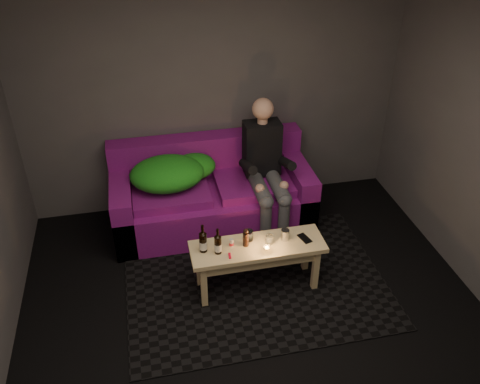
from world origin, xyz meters
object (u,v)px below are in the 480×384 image
object	(u,v)px
sofa	(212,196)
beer_bottle_b	(218,244)
coffee_table	(257,253)
steel_cup	(285,235)
person	(266,166)
beer_bottle_a	(203,242)

from	to	relation	value
sofa	beer_bottle_b	size ratio (longest dim) A/B	8.20
coffee_table	steel_cup	xyz separation A→B (m)	(0.25, 0.03, 0.14)
sofa	steel_cup	size ratio (longest dim) A/B	20.05
coffee_table	steel_cup	world-z (taller)	steel_cup
sofa	beer_bottle_b	xyz separation A→B (m)	(-0.13, -1.13, 0.26)
sofa	beer_bottle_b	bearing A→B (deg)	-96.50
sofa	coffee_table	size ratio (longest dim) A/B	1.73
coffee_table	beer_bottle_b	distance (m)	0.40
person	beer_bottle_a	bearing A→B (deg)	-130.69
beer_bottle_a	steel_cup	world-z (taller)	beer_bottle_a
sofa	person	distance (m)	0.69
sofa	beer_bottle_b	distance (m)	1.17
beer_bottle_b	steel_cup	xyz separation A→B (m)	(0.61, 0.05, -0.04)
person	steel_cup	distance (m)	0.93
steel_cup	beer_bottle_b	bearing A→B (deg)	-174.98
sofa	beer_bottle_a	xyz separation A→B (m)	(-0.25, -1.08, 0.27)
sofa	steel_cup	distance (m)	1.20
beer_bottle_a	beer_bottle_b	world-z (taller)	beer_bottle_a
sofa	steel_cup	bearing A→B (deg)	-65.97
person	beer_bottle_a	xyz separation A→B (m)	(-0.79, -0.92, -0.12)
beer_bottle_b	sofa	bearing A→B (deg)	83.50
coffee_table	beer_bottle_b	size ratio (longest dim) A/B	4.74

